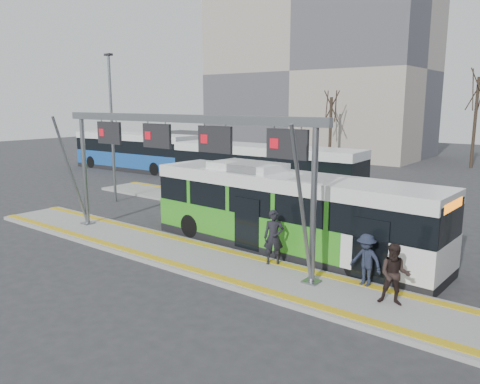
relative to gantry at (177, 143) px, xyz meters
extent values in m
plane|color=#2D2D30|center=(0.35, -0.25, -4.30)|extent=(120.00, 120.00, 0.00)
cube|color=gray|center=(0.35, -0.25, -4.22)|extent=(22.00, 3.00, 0.15)
cube|color=gray|center=(-3.65, 7.75, -4.22)|extent=(20.00, 3.00, 0.15)
cube|color=gold|center=(0.35, 0.90, -4.14)|extent=(22.00, 0.35, 0.02)
cube|color=gold|center=(0.35, -1.40, -4.14)|extent=(22.00, 0.35, 0.02)
cube|color=gold|center=(-3.65, 8.90, -4.14)|extent=(20.00, 0.35, 0.02)
cylinder|color=slate|center=(-6.15, 0.05, -1.62)|extent=(0.20, 0.20, 5.05)
cube|color=slate|center=(-6.15, 0.05, -4.12)|extent=(0.50, 0.50, 0.06)
cylinder|color=slate|center=(-6.15, -0.65, -1.62)|extent=(0.12, 1.46, 4.90)
cylinder|color=slate|center=(5.85, 0.05, -1.62)|extent=(0.20, 0.20, 5.05)
cube|color=slate|center=(5.85, 0.05, -4.12)|extent=(0.50, 0.50, 0.06)
cylinder|color=slate|center=(5.85, -0.65, -1.62)|extent=(0.12, 1.46, 4.90)
cube|color=slate|center=(-0.15, 0.05, 0.90)|extent=(13.00, 0.25, 0.30)
cube|color=black|center=(-4.15, 0.05, 0.20)|extent=(1.50, 0.12, 0.95)
cube|color=red|center=(-4.60, -0.02, 0.20)|extent=(0.32, 0.02, 0.32)
cube|color=black|center=(-1.15, 0.05, 0.20)|extent=(1.50, 0.12, 0.95)
cube|color=red|center=(-1.60, -0.02, 0.20)|extent=(0.32, 0.02, 0.32)
cube|color=black|center=(1.85, 0.05, 0.20)|extent=(1.50, 0.12, 0.95)
cube|color=red|center=(1.40, -0.02, 0.20)|extent=(0.32, 0.02, 0.32)
cube|color=black|center=(4.85, 0.05, 0.20)|extent=(1.50, 0.12, 0.95)
cube|color=red|center=(4.40, -0.02, 0.20)|extent=(0.32, 0.02, 0.32)
cube|color=#A39687|center=(-13.65, 35.75, 4.70)|extent=(24.00, 12.00, 18.00)
cube|color=black|center=(3.20, 2.79, -4.12)|extent=(12.27, 3.09, 0.36)
cube|color=#328F1F|center=(3.20, 2.79, -3.36)|extent=(12.27, 3.09, 1.17)
cube|color=black|center=(3.20, 2.79, -2.27)|extent=(12.27, 3.01, 1.01)
cube|color=white|center=(3.20, 2.79, -1.51)|extent=(12.27, 3.09, 0.51)
cube|color=orange|center=(9.28, 2.54, -1.61)|extent=(0.12, 1.81, 0.28)
cube|color=white|center=(1.18, 2.87, -1.10)|extent=(3.12, 1.94, 0.30)
cylinder|color=black|center=(-1.10, 1.82, -3.79)|extent=(1.03, 0.35, 1.01)
cylinder|color=black|center=(-1.01, 4.11, -3.79)|extent=(1.03, 0.35, 1.01)
cylinder|color=black|center=(6.81, 1.49, -3.79)|extent=(1.03, 0.35, 1.01)
cylinder|color=black|center=(6.90, 3.78, -3.79)|extent=(1.03, 0.35, 1.01)
cube|color=black|center=(-3.88, 11.30, -4.11)|extent=(12.77, 3.16, 0.37)
cube|color=#328F1F|center=(-3.88, 11.30, -3.32)|extent=(12.77, 3.16, 1.21)
cube|color=black|center=(-3.88, 11.30, -2.19)|extent=(12.76, 3.08, 1.06)
cube|color=white|center=(-3.88, 11.30, -1.40)|extent=(12.77, 3.16, 0.53)
cylinder|color=black|center=(-8.27, 9.94, -3.77)|extent=(1.07, 0.36, 1.06)
cylinder|color=black|center=(-8.36, 12.34, -3.77)|extent=(1.07, 0.36, 1.06)
cylinder|color=black|center=(-0.04, 10.25, -3.77)|extent=(1.07, 0.36, 1.06)
cylinder|color=black|center=(-0.13, 12.64, -3.77)|extent=(1.07, 0.36, 1.06)
cube|color=black|center=(-19.31, 13.81, -4.11)|extent=(12.32, 3.37, 0.37)
cube|color=#194A97|center=(-19.31, 13.81, -3.32)|extent=(12.32, 3.37, 1.22)
cube|color=black|center=(-19.31, 13.81, -2.18)|extent=(12.31, 3.29, 1.06)
cube|color=white|center=(-19.31, 13.81, -1.39)|extent=(12.32, 3.37, 0.53)
cylinder|color=black|center=(-23.50, 12.37, -3.77)|extent=(1.08, 0.38, 1.06)
cylinder|color=black|center=(-23.63, 14.77, -3.77)|extent=(1.08, 0.38, 1.06)
cylinder|color=black|center=(-15.59, 12.81, -3.77)|extent=(1.08, 0.38, 1.06)
cylinder|color=black|center=(-15.72, 15.21, -3.77)|extent=(1.08, 0.38, 1.06)
imported|color=black|center=(3.90, 0.78, -3.18)|extent=(0.85, 0.78, 1.94)
imported|color=black|center=(8.49, 0.02, -3.26)|extent=(1.02, 0.90, 1.78)
imported|color=#1C2233|center=(7.29, 0.85, -3.32)|extent=(1.17, 0.80, 1.66)
cylinder|color=#382B21|center=(-7.27, 26.78, -1.17)|extent=(0.28, 0.28, 6.27)
cylinder|color=#382B21|center=(3.51, 33.25, -0.30)|extent=(0.28, 0.28, 7.99)
cylinder|color=#382B21|center=(-19.84, 31.10, -0.18)|extent=(0.28, 0.28, 8.24)
cylinder|color=slate|center=(-9.81, 4.46, -0.09)|extent=(0.16, 0.16, 8.42)
cube|color=black|center=(-9.81, 4.46, 4.12)|extent=(0.50, 0.25, 0.12)
camera|label=1|loc=(12.68, -12.46, 1.48)|focal=35.00mm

